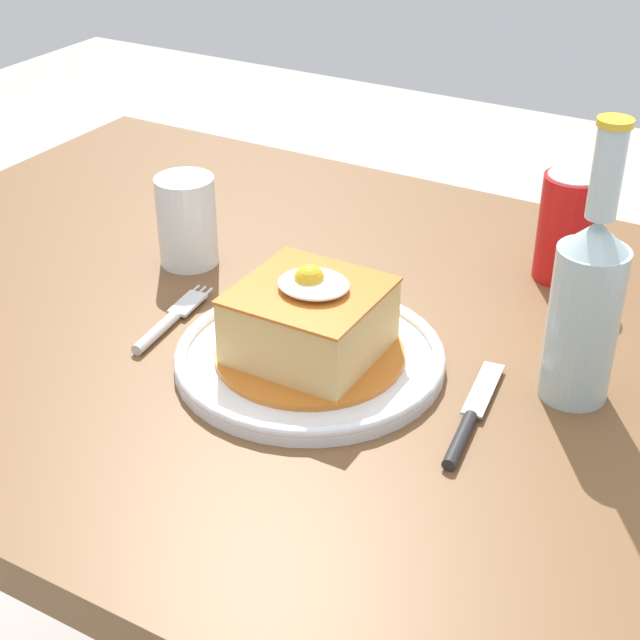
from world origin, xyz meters
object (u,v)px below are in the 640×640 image
(knife, at_px, (467,424))
(main_plate, at_px, (310,356))
(soda_can, at_px, (568,227))
(beer_bottle_clear, at_px, (586,301))
(drinking_glass, at_px, (187,227))
(fork, at_px, (167,323))

(knife, bearing_deg, main_plate, 172.79)
(soda_can, bearing_deg, knife, -86.98)
(soda_can, bearing_deg, main_plate, -117.70)
(knife, relative_size, beer_bottle_clear, 0.62)
(knife, distance_m, drinking_glass, 0.43)
(fork, xyz_separation_m, soda_can, (0.32, 0.31, 0.06))
(beer_bottle_clear, bearing_deg, drinking_glass, 175.22)
(fork, relative_size, drinking_glass, 1.35)
(soda_can, xyz_separation_m, drinking_glass, (-0.39, -0.18, -0.02))
(main_plate, bearing_deg, fork, -174.97)
(main_plate, height_order, beer_bottle_clear, beer_bottle_clear)
(fork, height_order, drinking_glass, drinking_glass)
(main_plate, distance_m, beer_bottle_clear, 0.27)
(knife, xyz_separation_m, soda_can, (-0.02, 0.32, 0.06))
(fork, height_order, knife, same)
(drinking_glass, bearing_deg, main_plate, -27.01)
(main_plate, height_order, drinking_glass, drinking_glass)
(fork, distance_m, soda_can, 0.45)
(main_plate, bearing_deg, drinking_glass, 152.99)
(fork, bearing_deg, drinking_glass, 117.25)
(fork, xyz_separation_m, drinking_glass, (-0.07, 0.13, 0.04))
(fork, relative_size, knife, 0.86)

